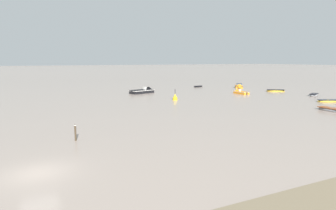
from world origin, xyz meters
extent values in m
plane|color=gray|center=(0.00, 0.00, 0.00)|extent=(800.00, 800.00, 0.00)
cube|color=black|center=(23.63, 42.65, 0.28)|extent=(6.05, 3.86, 1.10)
cone|color=black|center=(26.44, 43.50, 0.28)|extent=(2.32, 2.63, 2.21)
cube|color=silver|center=(23.69, 42.67, 0.69)|extent=(6.18, 3.94, 0.12)
cube|color=silver|center=(24.46, 42.90, 1.13)|extent=(0.68, 0.85, 0.61)
cube|color=black|center=(21.01, 41.86, 0.44)|extent=(0.46, 0.52, 0.79)
ellipsoid|color=gold|center=(54.62, 31.69, 0.16)|extent=(4.50, 3.71, 0.70)
cube|color=black|center=(54.62, 31.69, 0.45)|extent=(4.19, 3.48, 0.09)
cube|color=black|center=(54.62, 31.69, 0.35)|extent=(0.99, 1.28, 0.07)
cube|color=orange|center=(52.88, 43.52, 0.22)|extent=(4.16, 4.75, 0.89)
cone|color=orange|center=(51.50, 41.62, 0.22)|extent=(2.26, 2.18, 1.78)
cube|color=#33383F|center=(52.85, 43.48, 0.55)|extent=(4.25, 4.85, 0.10)
cube|color=#33383F|center=(52.25, 42.65, 1.01)|extent=(1.77, 1.70, 0.69)
cube|color=#384751|center=(51.93, 42.21, 1.06)|extent=(1.23, 0.99, 0.55)
cube|color=black|center=(54.17, 45.31, 0.35)|extent=(0.45, 0.43, 0.63)
ellipsoid|color=black|center=(43.71, 50.29, 0.11)|extent=(3.32, 1.82, 0.50)
cube|color=black|center=(43.71, 50.29, 0.32)|extent=(3.07, 1.73, 0.07)
cube|color=black|center=(43.71, 50.29, 0.25)|extent=(0.43, 0.99, 0.05)
cube|color=orange|center=(43.79, 31.50, 0.19)|extent=(1.58, 3.79, 0.74)
cone|color=orange|center=(43.79, 33.47, 0.19)|extent=(1.49, 1.19, 1.49)
cube|color=silver|center=(43.79, 31.54, 0.47)|extent=(1.61, 3.87, 0.08)
cube|color=silver|center=(43.79, 32.08, 0.76)|extent=(0.50, 0.33, 0.41)
cube|color=black|center=(43.80, 29.65, 0.30)|extent=(0.30, 0.23, 0.53)
ellipsoid|color=gray|center=(55.86, 21.92, 0.14)|extent=(4.12, 2.95, 0.62)
cube|color=black|center=(55.86, 21.92, 0.40)|extent=(3.82, 2.79, 0.08)
cube|color=black|center=(55.86, 21.92, 0.31)|extent=(0.76, 1.19, 0.06)
ellipsoid|color=gold|center=(49.88, 14.23, 0.14)|extent=(4.15, 2.97, 0.63)
cube|color=#33383F|center=(49.88, 14.23, 0.41)|extent=(3.86, 2.81, 0.08)
cube|color=#33383F|center=(49.88, 14.23, 0.31)|extent=(0.77, 1.20, 0.06)
ellipsoid|color=gray|center=(41.43, 7.50, 0.16)|extent=(1.62, 4.44, 0.69)
cube|color=brown|center=(41.43, 7.50, 0.45)|extent=(1.58, 4.09, 0.09)
cube|color=brown|center=(41.43, 7.50, 0.35)|extent=(1.36, 0.31, 0.07)
cylinder|color=gold|center=(25.34, 28.80, 0.17)|extent=(0.90, 0.90, 0.70)
cone|color=gold|center=(25.34, 28.80, 0.87)|extent=(0.72, 0.72, 0.70)
cylinder|color=black|center=(25.34, 28.80, 1.67)|extent=(0.10, 0.10, 0.90)
cylinder|color=#403323|center=(3.60, 7.38, 0.71)|extent=(0.18, 0.18, 1.77)
cylinder|color=silver|center=(3.60, 7.38, 1.53)|extent=(0.22, 0.22, 0.08)
camera|label=1|loc=(-0.18, -21.27, 7.79)|focal=31.19mm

